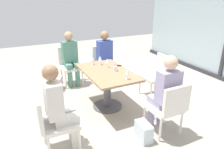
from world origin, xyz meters
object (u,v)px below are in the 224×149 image
chair_front_right (52,120)px  cell_phone_on_table (118,66)px  dining_table_main (107,81)px  chair_side_end (70,63)px  chair_near_window (158,73)px  coffee_cup (115,69)px  person_far_right (165,91)px  person_far_left (106,55)px  wine_glass_3 (107,61)px  person_front_right (59,105)px  chair_far_left (104,62)px  handbag_0 (58,84)px  wine_glass_1 (92,58)px  wine_glass_2 (100,58)px  person_side_end (71,56)px  chair_far_right (168,106)px  handbag_1 (144,131)px  wine_glass_0 (127,72)px

chair_front_right → cell_phone_on_table: bearing=123.4°
dining_table_main → cell_phone_on_table: 0.42m
chair_side_end → chair_near_window: same height
chair_front_right → chair_near_window: 2.47m
dining_table_main → coffee_cup: (0.05, 0.14, 0.24)m
person_far_right → cell_phone_on_table: 1.26m
person_far_left → coffee_cup: bearing=-15.8°
person_far_left → wine_glass_3: 0.96m
person_front_right → chair_side_end: bearing=161.5°
chair_far_left → chair_front_right: bearing=-39.7°
handbag_0 → chair_front_right: bearing=10.5°
handbag_0 → wine_glass_1: bearing=64.2°
chair_front_right → person_far_right: person_far_right is taller
wine_glass_2 → wine_glass_3: size_ratio=1.00×
person_front_right → handbag_0: size_ratio=4.20×
person_side_end → person_far_left: bearing=69.4°
dining_table_main → person_far_left: size_ratio=1.03×
dining_table_main → handbag_0: (-1.20, -0.68, -0.39)m
chair_side_end → handbag_0: 0.58m
chair_far_right → person_far_right: (-0.11, 0.00, 0.20)m
person_front_right → handbag_1: person_front_right is taller
dining_table_main → chair_front_right: 1.41m
dining_table_main → chair_far_right: chair_far_right is taller
wine_glass_1 → wine_glass_3: (0.30, 0.19, 0.00)m
chair_far_left → wine_glass_3: size_ratio=4.70×
chair_side_end → wine_glass_2: 1.17m
person_far_right → person_far_left: same height
person_far_left → chair_side_end: bearing=-117.4°
person_far_left → wine_glass_0: (1.55, -0.32, 0.16)m
chair_front_right → wine_glass_2: wine_glass_2 is taller
wine_glass_0 → person_far_left: bearing=168.4°
handbag_1 → cell_phone_on_table: bearing=173.4°
dining_table_main → wine_glass_3: (-0.19, 0.09, 0.33)m
chair_front_right → handbag_0: chair_front_right is taller
wine_glass_1 → wine_glass_2: bearing=56.8°
coffee_cup → handbag_0: size_ratio=0.30×
chair_side_end → person_front_right: bearing=-18.5°
handbag_0 → chair_far_left: bearing=112.9°
wine_glass_1 → wine_glass_0: bearing=13.5°
wine_glass_0 → handbag_1: size_ratio=0.62×
wine_glass_3 → chair_side_end: bearing=-162.5°
person_far_right → wine_glass_0: person_far_right is taller
chair_front_right → dining_table_main: bearing=124.0°
person_far_right → wine_glass_3: bearing=-163.9°
wine_glass_3 → handbag_0: wine_glass_3 is taller
wine_glass_0 → wine_glass_2: (-0.89, -0.10, 0.00)m
handbag_1 → chair_near_window: bearing=139.7°
wine_glass_0 → coffee_cup: size_ratio=2.06×
wine_glass_1 → cell_phone_on_table: bearing=53.3°
chair_front_right → person_far_right: 1.66m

